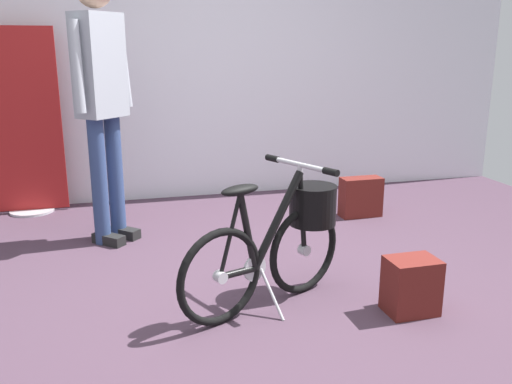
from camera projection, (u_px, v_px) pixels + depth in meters
ground_plane at (274, 303)px, 2.96m from camera, size 6.04×6.04×0.00m
back_wall at (199, 47)px, 4.82m from camera, size 6.04×0.10×2.68m
floor_banner_stand at (24, 133)px, 4.43m from camera, size 0.60×0.36×1.51m
folding_bike_foreground at (283, 235)px, 2.90m from camera, size 1.00×0.60×0.77m
visitor_near_wall at (101, 90)px, 3.66m from camera, size 0.40×0.41×1.82m
backpack_on_floor at (411, 286)px, 2.83m from camera, size 0.26×0.22×0.30m
handbag_on_floor at (360, 197)px, 4.45m from camera, size 0.34×0.18×0.32m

